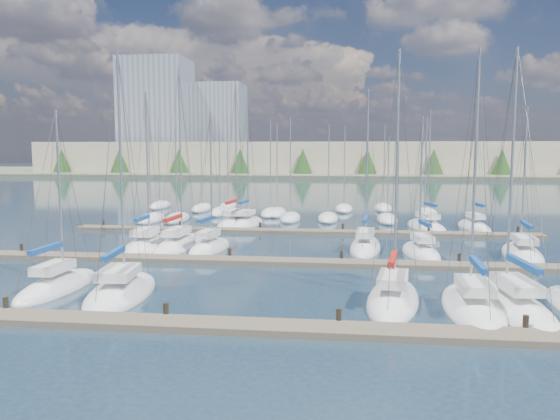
# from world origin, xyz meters

# --- Properties ---
(ground) EXTENTS (400.00, 400.00, 0.00)m
(ground) POSITION_xyz_m (0.00, 60.00, 0.00)
(ground) COLOR #243848
(ground) RESTS_ON ground
(dock_near) EXTENTS (44.00, 1.93, 1.10)m
(dock_near) POSITION_xyz_m (0.00, 2.01, 0.15)
(dock_near) COLOR #6B5E4C
(dock_near) RESTS_ON ground
(dock_mid) EXTENTS (44.00, 1.93, 1.10)m
(dock_mid) POSITION_xyz_m (0.00, 16.01, 0.15)
(dock_mid) COLOR #6B5E4C
(dock_mid) RESTS_ON ground
(dock_far) EXTENTS (44.00, 1.93, 1.10)m
(dock_far) POSITION_xyz_m (0.00, 30.01, 0.15)
(dock_far) COLOR #6B5E4C
(dock_far) RESTS_ON ground
(sailboat_n) EXTENTS (3.52, 8.91, 15.51)m
(sailboat_n) POSITION_xyz_m (-7.41, 35.23, 0.20)
(sailboat_n) COLOR white
(sailboat_n) RESTS_ON ground
(sailboat_j) EXTENTS (3.08, 6.89, 11.53)m
(sailboat_j) POSITION_xyz_m (-6.41, 20.53, 0.19)
(sailboat_j) COLOR white
(sailboat_j) RESTS_ON ground
(sailboat_o) EXTENTS (3.63, 7.71, 13.97)m
(sailboat_o) POSITION_xyz_m (-6.11, 35.01, 0.19)
(sailboat_o) COLOR white
(sailboat_o) RESTS_ON ground
(sailboat_k) EXTENTS (3.11, 8.97, 13.38)m
(sailboat_k) POSITION_xyz_m (5.84, 22.52, 0.19)
(sailboat_k) COLOR white
(sailboat_k) RESTS_ON ground
(sailboat_c) EXTENTS (4.12, 8.77, 14.03)m
(sailboat_c) POSITION_xyz_m (-7.90, 6.91, 0.18)
(sailboat_c) COLOR white
(sailboat_c) RESTS_ON ground
(sailboat_e) EXTENTS (3.13, 8.68, 13.59)m
(sailboat_e) POSITION_xyz_m (10.54, 6.30, 0.18)
(sailboat_e) COLOR white
(sailboat_e) RESTS_ON ground
(sailboat_r) EXTENTS (3.06, 7.48, 12.14)m
(sailboat_r) POSITION_xyz_m (17.03, 35.01, 0.19)
(sailboat_r) COLOR white
(sailboat_r) RESTS_ON ground
(sailboat_l) EXTENTS (3.14, 7.36, 11.11)m
(sailboat_l) POSITION_xyz_m (9.93, 20.54, 0.18)
(sailboat_l) COLOR white
(sailboat_l) RESTS_ON ground
(sailboat_h) EXTENTS (3.38, 7.98, 13.22)m
(sailboat_h) POSITION_xyz_m (-11.71, 20.97, 0.18)
(sailboat_h) COLOR white
(sailboat_h) RESTS_ON ground
(sailboat_b) EXTENTS (2.64, 7.80, 10.88)m
(sailboat_b) POSITION_xyz_m (-11.98, 7.62, 0.17)
(sailboat_b) COLOR white
(sailboat_b) RESTS_ON ground
(sailboat_f) EXTENTS (3.46, 9.86, 13.68)m
(sailboat_f) POSITION_xyz_m (12.57, 6.87, 0.18)
(sailboat_f) COLOR white
(sailboat_f) RESTS_ON ground
(sailboat_m) EXTENTS (3.49, 8.61, 11.75)m
(sailboat_m) POSITION_xyz_m (17.32, 20.81, 0.18)
(sailboat_m) COLOR white
(sailboat_m) RESTS_ON ground
(sailboat_q) EXTENTS (4.43, 8.59, 11.91)m
(sailboat_q) POSITION_xyz_m (12.30, 34.71, 0.17)
(sailboat_q) COLOR white
(sailboat_q) RESTS_ON ground
(sailboat_d) EXTENTS (3.79, 8.70, 13.75)m
(sailboat_d) POSITION_xyz_m (6.75, 7.21, 0.18)
(sailboat_d) COLOR white
(sailboat_d) RESTS_ON ground
(sailboat_i) EXTENTS (3.01, 9.51, 15.20)m
(sailboat_i) POSITION_xyz_m (-9.24, 21.60, 0.19)
(sailboat_i) COLOR white
(sailboat_i) RESTS_ON ground
(distant_boats) EXTENTS (36.93, 20.75, 13.30)m
(distant_boats) POSITION_xyz_m (-4.34, 43.76, 0.29)
(distant_boats) COLOR #9EA0A5
(distant_boats) RESTS_ON ground
(shoreline) EXTENTS (400.00, 60.00, 38.00)m
(shoreline) POSITION_xyz_m (-13.29, 149.77, 7.44)
(shoreline) COLOR #666B51
(shoreline) RESTS_ON ground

